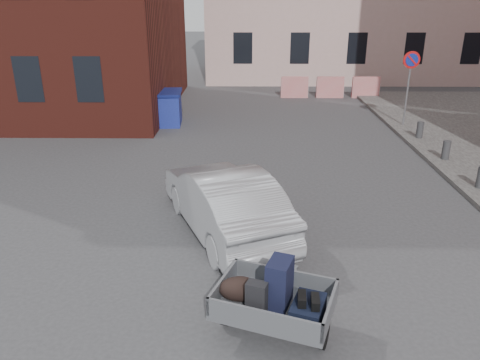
{
  "coord_description": "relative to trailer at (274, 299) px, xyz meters",
  "views": [
    {
      "loc": [
        0.17,
        -7.42,
        4.56
      ],
      "look_at": [
        0.06,
        1.35,
        1.1
      ],
      "focal_mm": 35.0,
      "sensor_mm": 36.0,
      "label": 1
    }
  ],
  "objects": [
    {
      "name": "ground",
      "position": [
        -0.57,
        1.93,
        -0.61
      ],
      "size": [
        120.0,
        120.0,
        0.0
      ],
      "primitive_type": "plane",
      "color": "#38383A",
      "rests_on": "ground"
    },
    {
      "name": "silver_car",
      "position": [
        -0.83,
        3.19,
        0.08
      ],
      "size": [
        3.0,
        4.43,
        1.38
      ],
      "primitive_type": "imported",
      "rotation": [
        0.0,
        0.0,
        3.55
      ],
      "color": "#9FA1A7",
      "rests_on": "ground"
    },
    {
      "name": "no_parking_sign",
      "position": [
        5.43,
        11.42,
        1.41
      ],
      "size": [
        0.6,
        0.09,
        2.65
      ],
      "color": "gray",
      "rests_on": "sidewalk"
    },
    {
      "name": "barriers",
      "position": [
        3.63,
        16.93,
        -0.11
      ],
      "size": [
        4.7,
        0.18,
        1.0
      ],
      "color": "red",
      "rests_on": "ground"
    },
    {
      "name": "trailer",
      "position": [
        0.0,
        0.0,
        0.0
      ],
      "size": [
        1.88,
        1.98,
        1.2
      ],
      "rotation": [
        0.0,
        0.0,
        -0.35
      ],
      "color": "black",
      "rests_on": "ground"
    },
    {
      "name": "dumpster",
      "position": [
        -4.32,
        11.84,
        0.02
      ],
      "size": [
        3.09,
        1.76,
        1.25
      ],
      "rotation": [
        0.0,
        0.0,
        0.07
      ],
      "color": "#21309E",
      "rests_on": "ground"
    }
  ]
}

